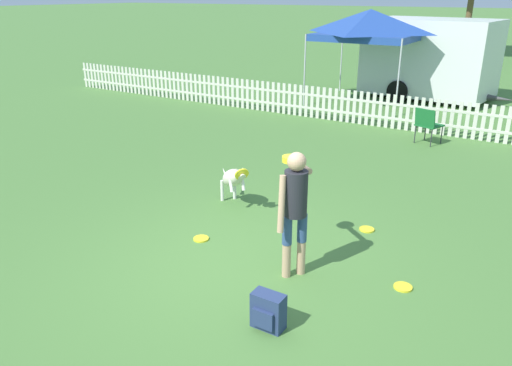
{
  "coord_description": "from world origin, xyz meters",
  "views": [
    {
      "loc": [
        3.13,
        -4.71,
        3.32
      ],
      "look_at": [
        -0.34,
        0.94,
        0.77
      ],
      "focal_mm": 35.0,
      "sensor_mm": 36.0,
      "label": 1
    }
  ],
  "objects_px": {
    "equipment_trailer": "(430,57)",
    "handler_person": "(295,200)",
    "frisbee_near_handler": "(403,287)",
    "frisbee_midfield": "(201,239)",
    "folding_chair_center": "(428,123)",
    "frisbee_near_dog": "(367,229)",
    "backpack_on_grass": "(268,311)",
    "leaping_dog": "(234,178)",
    "canopy_tent_main": "(370,25)"
  },
  "relations": [
    {
      "from": "frisbee_midfield",
      "to": "canopy_tent_main",
      "type": "relative_size",
      "value": 0.08
    },
    {
      "from": "handler_person",
      "to": "leaping_dog",
      "type": "xyz_separation_m",
      "value": [
        -1.8,
        1.35,
        -0.51
      ]
    },
    {
      "from": "frisbee_near_dog",
      "to": "frisbee_near_handler",
      "type": "bearing_deg",
      "value": -54.31
    },
    {
      "from": "frisbee_near_handler",
      "to": "equipment_trailer",
      "type": "bearing_deg",
      "value": 102.8
    },
    {
      "from": "equipment_trailer",
      "to": "handler_person",
      "type": "bearing_deg",
      "value": -76.57
    },
    {
      "from": "leaping_dog",
      "to": "canopy_tent_main",
      "type": "bearing_deg",
      "value": -136.03
    },
    {
      "from": "handler_person",
      "to": "folding_chair_center",
      "type": "bearing_deg",
      "value": 37.36
    },
    {
      "from": "leaping_dog",
      "to": "frisbee_near_handler",
      "type": "distance_m",
      "value": 3.28
    },
    {
      "from": "folding_chair_center",
      "to": "frisbee_near_dog",
      "type": "bearing_deg",
      "value": 113.38
    },
    {
      "from": "frisbee_near_handler",
      "to": "frisbee_near_dog",
      "type": "xyz_separation_m",
      "value": [
        -0.91,
        1.26,
        0.0
      ]
    },
    {
      "from": "handler_person",
      "to": "canopy_tent_main",
      "type": "distance_m",
      "value": 10.9
    },
    {
      "from": "leaping_dog",
      "to": "equipment_trailer",
      "type": "relative_size",
      "value": 0.19
    },
    {
      "from": "leaping_dog",
      "to": "canopy_tent_main",
      "type": "distance_m",
      "value": 9.32
    },
    {
      "from": "frisbee_near_dog",
      "to": "canopy_tent_main",
      "type": "bearing_deg",
      "value": 110.44
    },
    {
      "from": "frisbee_midfield",
      "to": "canopy_tent_main",
      "type": "xyz_separation_m",
      "value": [
        -1.35,
        10.3,
        2.37
      ]
    },
    {
      "from": "frisbee_near_handler",
      "to": "frisbee_midfield",
      "type": "height_order",
      "value": "same"
    },
    {
      "from": "handler_person",
      "to": "backpack_on_grass",
      "type": "xyz_separation_m",
      "value": [
        0.29,
        -1.11,
        -0.8
      ]
    },
    {
      "from": "backpack_on_grass",
      "to": "equipment_trailer",
      "type": "distance_m",
      "value": 13.43
    },
    {
      "from": "backpack_on_grass",
      "to": "folding_chair_center",
      "type": "bearing_deg",
      "value": 92.3
    },
    {
      "from": "folding_chair_center",
      "to": "backpack_on_grass",
      "type": "bearing_deg",
      "value": 111.06
    },
    {
      "from": "frisbee_near_dog",
      "to": "canopy_tent_main",
      "type": "height_order",
      "value": "canopy_tent_main"
    },
    {
      "from": "frisbee_near_dog",
      "to": "frisbee_midfield",
      "type": "xyz_separation_m",
      "value": [
        -1.92,
        -1.53,
        0.0
      ]
    },
    {
      "from": "folding_chair_center",
      "to": "equipment_trailer",
      "type": "height_order",
      "value": "equipment_trailer"
    },
    {
      "from": "frisbee_near_dog",
      "to": "folding_chair_center",
      "type": "height_order",
      "value": "folding_chair_center"
    },
    {
      "from": "leaping_dog",
      "to": "backpack_on_grass",
      "type": "distance_m",
      "value": 3.25
    },
    {
      "from": "frisbee_near_handler",
      "to": "backpack_on_grass",
      "type": "distance_m",
      "value": 1.81
    },
    {
      "from": "leaping_dog",
      "to": "frisbee_near_handler",
      "type": "relative_size",
      "value": 4.18
    },
    {
      "from": "leaping_dog",
      "to": "folding_chair_center",
      "type": "xyz_separation_m",
      "value": [
        1.78,
        5.32,
        0.01
      ]
    },
    {
      "from": "equipment_trailer",
      "to": "folding_chair_center",
      "type": "bearing_deg",
      "value": -69.15
    },
    {
      "from": "leaping_dog",
      "to": "frisbee_midfield",
      "type": "relative_size",
      "value": 4.18
    },
    {
      "from": "frisbee_near_handler",
      "to": "canopy_tent_main",
      "type": "bearing_deg",
      "value": 112.6
    },
    {
      "from": "equipment_trailer",
      "to": "leaping_dog",
      "type": "bearing_deg",
      "value": -85.28
    },
    {
      "from": "frisbee_midfield",
      "to": "equipment_trailer",
      "type": "distance_m",
      "value": 12.13
    },
    {
      "from": "handler_person",
      "to": "frisbee_near_handler",
      "type": "xyz_separation_m",
      "value": [
        1.29,
        0.38,
        -0.99
      ]
    },
    {
      "from": "handler_person",
      "to": "leaping_dog",
      "type": "bearing_deg",
      "value": 90.25
    },
    {
      "from": "leaping_dog",
      "to": "backpack_on_grass",
      "type": "xyz_separation_m",
      "value": [
        2.09,
        -2.47,
        -0.29
      ]
    },
    {
      "from": "handler_person",
      "to": "frisbee_near_dog",
      "type": "relative_size",
      "value": 7.2
    },
    {
      "from": "frisbee_midfield",
      "to": "canopy_tent_main",
      "type": "bearing_deg",
      "value": 97.47
    },
    {
      "from": "handler_person",
      "to": "equipment_trailer",
      "type": "bearing_deg",
      "value": 43.66
    },
    {
      "from": "frisbee_midfield",
      "to": "folding_chair_center",
      "type": "bearing_deg",
      "value": 77.02
    },
    {
      "from": "frisbee_near_handler",
      "to": "folding_chair_center",
      "type": "relative_size",
      "value": 0.26
    },
    {
      "from": "leaping_dog",
      "to": "folding_chair_center",
      "type": "height_order",
      "value": "folding_chair_center"
    },
    {
      "from": "frisbee_near_dog",
      "to": "folding_chair_center",
      "type": "relative_size",
      "value": 0.26
    },
    {
      "from": "frisbee_near_dog",
      "to": "backpack_on_grass",
      "type": "height_order",
      "value": "backpack_on_grass"
    },
    {
      "from": "frisbee_near_dog",
      "to": "equipment_trailer",
      "type": "distance_m",
      "value": 10.75
    },
    {
      "from": "frisbee_near_handler",
      "to": "equipment_trailer",
      "type": "relative_size",
      "value": 0.05
    },
    {
      "from": "handler_person",
      "to": "folding_chair_center",
      "type": "relative_size",
      "value": 1.9
    },
    {
      "from": "handler_person",
      "to": "frisbee_midfield",
      "type": "bearing_deg",
      "value": 122.9
    },
    {
      "from": "leaping_dog",
      "to": "backpack_on_grass",
      "type": "relative_size",
      "value": 2.31
    },
    {
      "from": "frisbee_near_dog",
      "to": "handler_person",
      "type": "bearing_deg",
      "value": -103.02
    }
  ]
}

